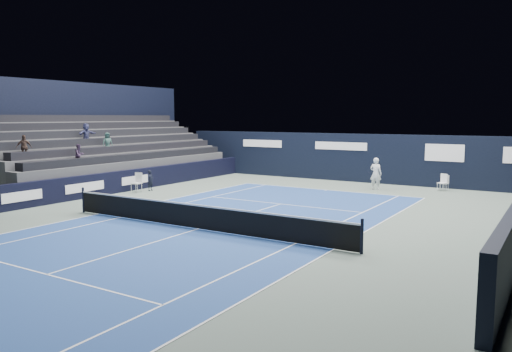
{
  "coord_description": "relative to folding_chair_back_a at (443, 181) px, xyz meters",
  "views": [
    {
      "loc": [
        11.54,
        -14.38,
        4.18
      ],
      "look_at": [
        -1.32,
        6.26,
        1.3
      ],
      "focal_mm": 35.0,
      "sensor_mm": 36.0,
      "label": 1
    }
  ],
  "objects": [
    {
      "name": "ground",
      "position": [
        -5.7,
        -13.15,
        -0.55
      ],
      "size": [
        48.0,
        48.0,
        0.0
      ],
      "primitive_type": "plane",
      "color": "#57685D",
      "rests_on": "ground"
    },
    {
      "name": "court_surface",
      "position": [
        -5.7,
        -15.15,
        -0.55
      ],
      "size": [
        10.97,
        23.77,
        0.01
      ],
      "primitive_type": "cube",
      "color": "navy",
      "rests_on": "ground"
    },
    {
      "name": "folding_chair_back_a",
      "position": [
        0.0,
        0.0,
        0.0
      ],
      "size": [
        0.54,
        0.53,
        0.97
      ],
      "rotation": [
        0.0,
        0.0,
        -0.34
      ],
      "color": "white",
      "rests_on": "ground"
    },
    {
      "name": "folding_chair_back_b",
      "position": [
        0.09,
        0.11,
        -0.05
      ],
      "size": [
        0.5,
        0.49,
        0.89
      ],
      "rotation": [
        0.0,
        0.0,
        -0.37
      ],
      "color": "silver",
      "rests_on": "ground"
    },
    {
      "name": "line_judge_chair",
      "position": [
        -14.39,
        -9.6,
        0.07
      ],
      "size": [
        0.54,
        0.52,
        1.09
      ],
      "rotation": [
        0.0,
        0.0,
        0.12
      ],
      "color": "white",
      "rests_on": "ground"
    },
    {
      "name": "line_judge",
      "position": [
        -14.16,
        -8.81,
        0.04
      ],
      "size": [
        0.33,
        0.46,
        1.19
      ],
      "primitive_type": "imported",
      "rotation": [
        0.0,
        0.0,
        1.68
      ],
      "color": "black",
      "rests_on": "ground"
    },
    {
      "name": "court_markings",
      "position": [
        -5.7,
        -15.15,
        -0.54
      ],
      "size": [
        11.03,
        23.83,
        0.0
      ],
      "color": "white",
      "rests_on": "court_surface"
    },
    {
      "name": "tennis_net",
      "position": [
        -5.7,
        -15.15,
        -0.04
      ],
      "size": [
        12.9,
        0.1,
        1.1
      ],
      "color": "black",
      "rests_on": "ground"
    },
    {
      "name": "back_sponsor_wall",
      "position": [
        -5.69,
        1.35,
        1.0
      ],
      "size": [
        26.0,
        0.63,
        3.1
      ],
      "color": "black",
      "rests_on": "ground"
    },
    {
      "name": "side_barrier_left",
      "position": [
        -15.19,
        -9.18,
        0.05
      ],
      "size": [
        0.33,
        22.0,
        1.2
      ],
      "color": "black",
      "rests_on": "ground"
    },
    {
      "name": "spectator_stand",
      "position": [
        -18.97,
        -8.17,
        1.4
      ],
      "size": [
        6.0,
        18.0,
        6.4
      ],
      "color": "#464548",
      "rests_on": "ground"
    },
    {
      "name": "tennis_player",
      "position": [
        -3.4,
        -1.6,
        0.38
      ],
      "size": [
        0.69,
        0.84,
        1.86
      ],
      "color": "white",
      "rests_on": "ground"
    }
  ]
}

